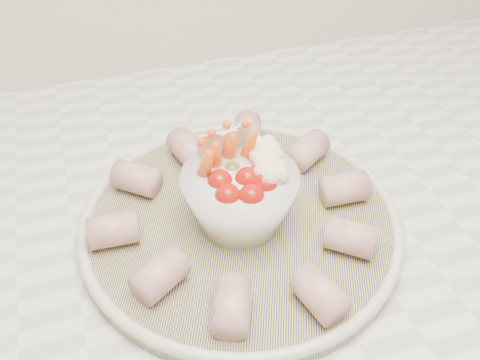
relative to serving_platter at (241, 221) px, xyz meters
name	(u,v)px	position (x,y,z in m)	size (l,w,h in m)	color
serving_platter	(241,221)	(0.00, 0.00, 0.00)	(0.44, 0.44, 0.02)	navy
veggie_bowl	(241,193)	(0.00, 0.00, 0.04)	(0.12, 0.12, 0.10)	white
cured_meat_rolls	(240,207)	(0.00, 0.00, 0.02)	(0.29, 0.30, 0.03)	#AC4E51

